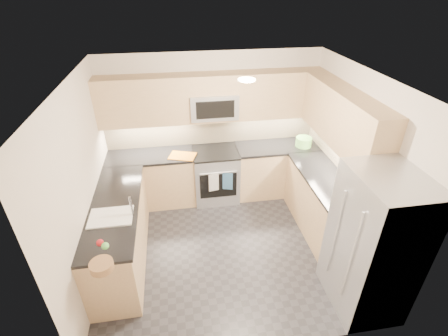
{
  "coord_description": "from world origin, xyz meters",
  "views": [
    {
      "loc": [
        -0.62,
        -3.52,
        3.5
      ],
      "look_at": [
        0.0,
        0.35,
        1.15
      ],
      "focal_mm": 26.0,
      "sensor_mm": 36.0,
      "label": 1
    }
  ],
  "objects_px": {
    "refrigerator": "(373,244)",
    "fruit_basket": "(102,266)",
    "cutting_board": "(182,156)",
    "microwave": "(214,105)",
    "utensil_bowl": "(304,142)",
    "gas_range": "(216,175)"
  },
  "relations": [
    {
      "from": "microwave",
      "to": "refrigerator",
      "type": "height_order",
      "value": "microwave"
    },
    {
      "from": "gas_range",
      "to": "cutting_board",
      "type": "xyz_separation_m",
      "value": [
        -0.56,
        -0.1,
        0.49
      ]
    },
    {
      "from": "refrigerator",
      "to": "gas_range",
      "type": "bearing_deg",
      "value": 120.88
    },
    {
      "from": "refrigerator",
      "to": "fruit_basket",
      "type": "distance_m",
      "value": 2.93
    },
    {
      "from": "utensil_bowl",
      "to": "fruit_basket",
      "type": "relative_size",
      "value": 1.16
    },
    {
      "from": "gas_range",
      "to": "refrigerator",
      "type": "xyz_separation_m",
      "value": [
        1.45,
        -2.43,
        0.45
      ]
    },
    {
      "from": "gas_range",
      "to": "utensil_bowl",
      "type": "bearing_deg",
      "value": -2.23
    },
    {
      "from": "microwave",
      "to": "utensil_bowl",
      "type": "xyz_separation_m",
      "value": [
        1.53,
        -0.18,
        -0.68
      ]
    },
    {
      "from": "refrigerator",
      "to": "cutting_board",
      "type": "xyz_separation_m",
      "value": [
        -2.01,
        2.32,
        0.05
      ]
    },
    {
      "from": "refrigerator",
      "to": "fruit_basket",
      "type": "bearing_deg",
      "value": 178.47
    },
    {
      "from": "microwave",
      "to": "utensil_bowl",
      "type": "bearing_deg",
      "value": -6.88
    },
    {
      "from": "utensil_bowl",
      "to": "fruit_basket",
      "type": "bearing_deg",
      "value": -142.75
    },
    {
      "from": "microwave",
      "to": "refrigerator",
      "type": "distance_m",
      "value": 3.04
    },
    {
      "from": "cutting_board",
      "to": "refrigerator",
      "type": "bearing_deg",
      "value": -49.18
    },
    {
      "from": "refrigerator",
      "to": "cutting_board",
      "type": "bearing_deg",
      "value": 130.82
    },
    {
      "from": "utensil_bowl",
      "to": "cutting_board",
      "type": "xyz_separation_m",
      "value": [
        -2.09,
        -0.04,
        -0.07
      ]
    },
    {
      "from": "utensil_bowl",
      "to": "cutting_board",
      "type": "relative_size",
      "value": 0.66
    },
    {
      "from": "microwave",
      "to": "fruit_basket",
      "type": "bearing_deg",
      "value": -120.85
    },
    {
      "from": "refrigerator",
      "to": "microwave",
      "type": "bearing_deg",
      "value": 119.62
    },
    {
      "from": "refrigerator",
      "to": "cutting_board",
      "type": "height_order",
      "value": "refrigerator"
    },
    {
      "from": "refrigerator",
      "to": "cutting_board",
      "type": "distance_m",
      "value": 3.07
    },
    {
      "from": "microwave",
      "to": "refrigerator",
      "type": "bearing_deg",
      "value": -60.38
    }
  ]
}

